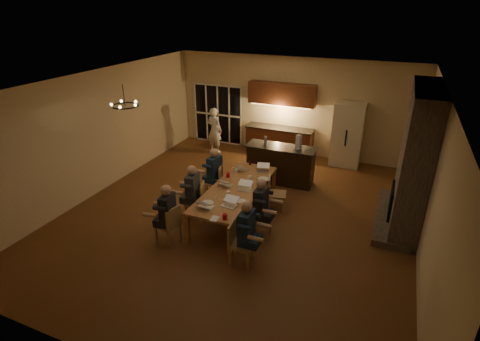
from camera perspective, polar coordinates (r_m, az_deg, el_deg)
name	(u,v)px	position (r m, az deg, el deg)	size (l,w,h in m)	color
floor	(239,214)	(9.22, -0.21, -6.71)	(9.00, 9.00, 0.00)	brown
back_wall	(292,107)	(12.59, 7.97, 9.61)	(8.00, 0.04, 3.20)	#C4AA8B
left_wall	(99,132)	(10.65, -20.65, 5.52)	(0.04, 9.00, 3.20)	#C4AA8B
right_wall	(434,185)	(7.98, 27.41, -1.92)	(0.04, 9.00, 3.20)	#C4AA8B
ceiling	(238,82)	(8.04, -0.25, 13.31)	(8.00, 9.00, 0.04)	white
french_doors	(218,114)	(13.60, -3.35, 8.52)	(1.86, 0.08, 2.10)	black
fireplace	(415,160)	(9.06, 25.11, 1.53)	(0.58, 2.50, 3.20)	#5E564A
kitchenette	(280,120)	(12.48, 6.13, 7.66)	(2.24, 0.68, 2.40)	maroon
refrigerator	(347,135)	(12.08, 16.06, 5.27)	(0.90, 0.68, 2.00)	beige
dining_table	(236,202)	(9.01, -0.68, -4.77)	(1.10, 3.00, 0.75)	#C57F4E
bar_island	(280,164)	(10.67, 6.18, 0.93)	(1.94, 0.68, 1.08)	black
chair_left_near	(167,224)	(8.18, -10.99, -8.00)	(0.44, 0.44, 0.89)	tan
chair_left_mid	(195,201)	(8.97, -6.94, -4.60)	(0.44, 0.44, 0.89)	tan
chair_left_far	(213,182)	(9.84, -4.13, -1.72)	(0.44, 0.44, 0.89)	tan
chair_right_near	(242,244)	(7.45, 0.24, -11.09)	(0.44, 0.44, 0.89)	tan
chair_right_mid	(261,218)	(8.26, 3.26, -7.20)	(0.44, 0.44, 0.89)	tan
chair_right_far	(277,194)	(9.27, 5.66, -3.51)	(0.44, 0.44, 0.89)	tan
person_left_near	(168,215)	(8.02, -10.90, -6.64)	(0.60, 0.60, 1.38)	black
person_right_near	(246,233)	(7.32, 0.97, -9.44)	(0.60, 0.60, 1.38)	#1D3148
person_left_mid	(193,193)	(8.81, -7.19, -3.38)	(0.60, 0.60, 1.38)	#363B3F
person_right_mid	(261,208)	(8.15, 3.17, -5.67)	(0.60, 0.60, 1.38)	black
person_left_far	(215,173)	(9.72, -3.87, -0.46)	(0.60, 0.60, 1.38)	#1D3148
standing_person	(215,130)	(12.76, -3.89, 6.15)	(0.57, 0.37, 1.56)	white
chandelier	(125,106)	(8.39, -17.11, 9.42)	(0.57, 0.57, 0.03)	black
laptop_a	(206,202)	(8.03, -5.15, -4.79)	(0.32, 0.28, 0.23)	silver
laptop_b	(229,201)	(8.03, -1.68, -4.72)	(0.32, 0.28, 0.23)	silver
laptop_c	(226,181)	(8.93, -2.09, -1.54)	(0.32, 0.28, 0.23)	silver
laptop_d	(244,185)	(8.70, 0.65, -2.27)	(0.32, 0.28, 0.23)	silver
laptop_e	(242,165)	(9.75, 0.31, 0.80)	(0.32, 0.28, 0.23)	silver
laptop_f	(263,167)	(9.64, 3.52, 0.48)	(0.32, 0.28, 0.23)	silver
mug_front	(228,193)	(8.49, -1.79, -3.47)	(0.09, 0.09, 0.10)	white
mug_mid	(250,178)	(9.21, 1.54, -1.11)	(0.08, 0.08, 0.10)	white
mug_back	(236,171)	(9.58, -0.57, -0.06)	(0.08, 0.08, 0.10)	white
redcup_near	(225,217)	(7.60, -2.32, -7.02)	(0.10, 0.10, 0.12)	#B20B16
redcup_mid	(228,175)	(9.33, -1.84, -0.70)	(0.09, 0.09, 0.12)	#B20B16
can_silver	(225,198)	(8.26, -2.24, -4.23)	(0.06, 0.06, 0.12)	#B2B2B7
can_cola	(250,163)	(10.05, 1.55, 1.21)	(0.07, 0.07, 0.12)	#3F0F0C
can_right	(257,182)	(8.97, 2.67, -1.79)	(0.06, 0.06, 0.12)	#B2B2B7
plate_near	(241,201)	(8.24, 0.13, -4.72)	(0.22, 0.22, 0.02)	white
plate_left	(207,203)	(8.21, -4.98, -4.95)	(0.27, 0.27, 0.02)	white
plate_far	(263,179)	(9.26, 3.59, -1.30)	(0.27, 0.27, 0.02)	white
notepad	(215,219)	(7.64, -3.90, -7.34)	(0.15, 0.21, 0.01)	white
bar_bottle	(265,140)	(10.56, 3.89, 4.61)	(0.08, 0.08, 0.24)	#99999E
bar_blender	(299,142)	(10.29, 8.92, 4.29)	(0.13, 0.13, 0.40)	silver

